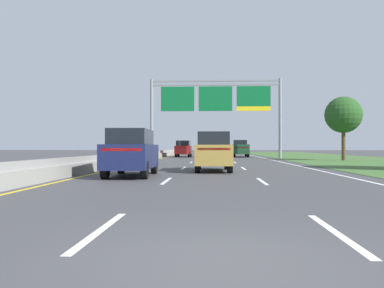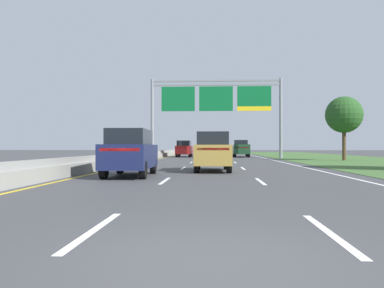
% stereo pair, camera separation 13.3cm
% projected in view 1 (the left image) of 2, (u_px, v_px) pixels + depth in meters
% --- Properties ---
extents(ground_plane, '(220.00, 220.00, 0.00)m').
position_uv_depth(ground_plane, '(213.00, 160.00, 39.60)').
color(ground_plane, '#3D3D3F').
extents(lane_striping, '(11.96, 106.00, 0.01)m').
position_uv_depth(lane_striping, '(213.00, 160.00, 39.14)').
color(lane_striping, white).
rests_on(lane_striping, ground).
extents(grass_verge_right, '(14.00, 110.00, 0.02)m').
position_uv_depth(grass_verge_right, '(353.00, 160.00, 38.88)').
color(grass_verge_right, '#3D602D').
rests_on(grass_verge_right, ground).
extents(median_barrier_concrete, '(0.60, 110.00, 0.85)m').
position_uv_depth(median_barrier_concrete, '(148.00, 156.00, 39.94)').
color(median_barrier_concrete, gray).
rests_on(median_barrier_concrete, ground).
extents(overhead_sign_gantry, '(15.06, 0.42, 9.11)m').
position_uv_depth(overhead_sign_gantry, '(215.00, 102.00, 44.61)').
color(overhead_sign_gantry, gray).
rests_on(overhead_sign_gantry, ground).
extents(pickup_truck_darkgreen, '(2.10, 5.43, 2.20)m').
position_uv_depth(pickup_truck_darkgreen, '(240.00, 149.00, 50.47)').
color(pickup_truck_darkgreen, '#193D23').
rests_on(pickup_truck_darkgreen, ground).
extents(car_navy_left_lane_suv, '(2.02, 4.75, 2.11)m').
position_uv_depth(car_navy_left_lane_suv, '(132.00, 152.00, 17.63)').
color(car_navy_left_lane_suv, '#161E47').
rests_on(car_navy_left_lane_suv, ground).
extents(car_red_left_lane_suv, '(1.98, 4.73, 2.11)m').
position_uv_depth(car_red_left_lane_suv, '(184.00, 148.00, 50.64)').
color(car_red_left_lane_suv, maroon).
rests_on(car_red_left_lane_suv, ground).
extents(car_gold_centre_lane_suv, '(1.97, 4.73, 2.11)m').
position_uv_depth(car_gold_centre_lane_suv, '(213.00, 151.00, 21.32)').
color(car_gold_centre_lane_suv, '#A38438').
rests_on(car_gold_centre_lane_suv, ground).
extents(car_white_centre_lane_sedan, '(1.88, 4.42, 1.57)m').
position_uv_depth(car_white_centre_lane_sedan, '(213.00, 151.00, 47.83)').
color(car_white_centre_lane_sedan, silver).
rests_on(car_white_centre_lane_sedan, ground).
extents(roadside_tree_mid, '(3.51, 3.51, 6.16)m').
position_uv_depth(roadside_tree_mid, '(343.00, 115.00, 37.50)').
color(roadside_tree_mid, '#4C3823').
rests_on(roadside_tree_mid, ground).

